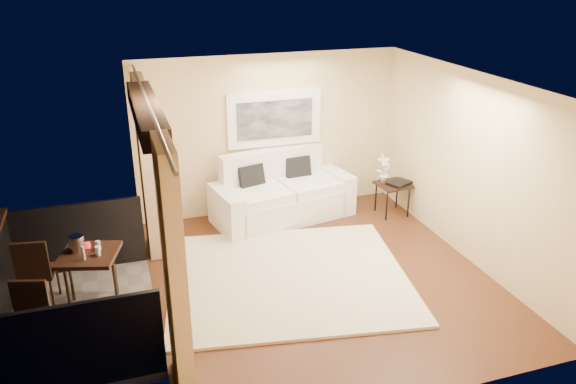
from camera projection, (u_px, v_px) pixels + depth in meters
floor at (320, 277)px, 7.79m from camera, size 5.00×5.00×0.00m
room_shell at (146, 111)px, 6.22m from camera, size 5.00×6.40×5.00m
balcony at (65, 308)px, 6.78m from camera, size 1.81×2.60×1.17m
curtains at (157, 208)px, 6.68m from camera, size 0.16×4.80×2.64m
artwork at (275, 119)px, 9.36m from camera, size 1.62×0.07×0.92m
rug at (288, 277)px, 7.75m from camera, size 3.66×3.31×0.04m
sofa at (281, 195)px, 9.51m from camera, size 2.48×1.42×1.12m
side_table at (393, 187)px, 9.55m from camera, size 0.57×0.57×0.56m
tray at (399, 183)px, 9.49m from camera, size 0.46×0.41×0.05m
orchid at (384, 169)px, 9.49m from camera, size 0.30×0.24×0.50m
bistro_table at (89, 259)px, 6.83m from camera, size 0.82×0.82×0.78m
balcony_chair_far at (35, 268)px, 6.93m from camera, size 0.47×0.48×0.95m
balcony_chair_near at (30, 316)px, 6.04m from camera, size 0.49×0.49×0.91m
ice_bucket at (77, 243)px, 6.82m from camera, size 0.18×0.18×0.20m
candle at (88, 245)px, 6.91m from camera, size 0.06×0.06×0.07m
vase at (83, 253)px, 6.61m from camera, size 0.04×0.04×0.18m
glass_a at (98, 251)px, 6.73m from camera, size 0.06×0.06×0.12m
glass_b at (98, 246)px, 6.85m from camera, size 0.06×0.06×0.12m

